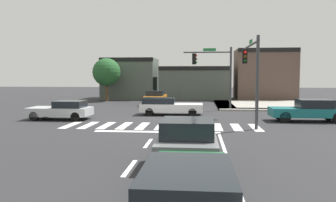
{
  "coord_description": "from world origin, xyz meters",
  "views": [
    {
      "loc": [
        2.25,
        -24.03,
        3.03
      ],
      "look_at": [
        -0.16,
        1.72,
        1.03
      ],
      "focal_mm": 35.59,
      "sensor_mm": 36.0,
      "label": 1
    }
  ],
  "objects": [
    {
      "name": "traffic_signal_northeast",
      "position": [
        3.53,
        5.3,
        3.75
      ],
      "size": [
        4.19,
        0.32,
        5.47
      ],
      "rotation": [
        0.0,
        0.0,
        3.14
      ],
      "color": "#383A3D",
      "rests_on": "ground_plane"
    },
    {
      "name": "traffic_signal_southeast",
      "position": [
        5.47,
        -2.73,
        3.74
      ],
      "size": [
        0.32,
        5.95,
        5.26
      ],
      "rotation": [
        0.0,
        0.0,
        1.57
      ],
      "color": "#383A3D",
      "rests_on": "ground_plane"
    },
    {
      "name": "ground_plane",
      "position": [
        0.0,
        0.0,
        0.0
      ],
      "size": [
        120.0,
        120.0,
        0.0
      ],
      "primitive_type": "plane",
      "color": "#2B2B2D"
    },
    {
      "name": "car_silver",
      "position": [
        -7.09,
        -2.11,
        0.66
      ],
      "size": [
        4.19,
        1.91,
        1.3
      ],
      "rotation": [
        0.0,
        0.0,
        3.14
      ],
      "color": "#B7BABF",
      "rests_on": "ground_plane"
    },
    {
      "name": "car_green",
      "position": [
        2.06,
        -17.66,
        0.75
      ],
      "size": [
        1.78,
        4.79,
        1.46
      ],
      "rotation": [
        0.0,
        0.0,
        1.57
      ],
      "color": "#1E6638",
      "rests_on": "ground_plane"
    },
    {
      "name": "bike_detector_marking",
      "position": [
        1.98,
        -8.84,
        0.0
      ],
      "size": [
        1.09,
        1.09,
        0.01
      ],
      "color": "yellow",
      "rests_on": "ground_plane"
    },
    {
      "name": "lane_markings",
      "position": [
        1.16,
        -11.43,
        0.0
      ],
      "size": [
        6.8,
        18.75,
        0.01
      ],
      "color": "white",
      "rests_on": "ground_plane"
    },
    {
      "name": "crosswalk_near",
      "position": [
        -0.0,
        -4.5,
        0.0
      ],
      "size": [
        11.63,
        2.87,
        0.01
      ],
      "color": "silver",
      "rests_on": "ground_plane"
    },
    {
      "name": "car_gray",
      "position": [
        1.87,
        -12.67,
        0.77
      ],
      "size": [
        1.94,
        4.32,
        1.56
      ],
      "rotation": [
        0.0,
        0.0,
        1.57
      ],
      "color": "slate",
      "rests_on": "ground_plane"
    },
    {
      "name": "storefront_row",
      "position": [
        2.24,
        18.79,
        2.66
      ],
      "size": [
        23.92,
        6.16,
        6.24
      ],
      "color": "#4C564C",
      "rests_on": "ground_plane"
    },
    {
      "name": "car_white",
      "position": [
        -0.07,
        1.25,
        0.68
      ],
      "size": [
        4.73,
        1.88,
        1.31
      ],
      "color": "white",
      "rests_on": "ground_plane"
    },
    {
      "name": "curb_corner_northeast",
      "position": [
        8.49,
        9.42,
        0.07
      ],
      "size": [
        10.0,
        10.6,
        0.15
      ],
      "color": "#9E998E",
      "rests_on": "ground_plane"
    },
    {
      "name": "car_teal",
      "position": [
        9.47,
        -1.55,
        0.74
      ],
      "size": [
        4.78,
        1.8,
        1.46
      ],
      "rotation": [
        0.0,
        0.0,
        3.14
      ],
      "color": "#196B70",
      "rests_on": "ground_plane"
    },
    {
      "name": "roadside_tree",
      "position": [
        -8.5,
        14.0,
        3.38
      ],
      "size": [
        3.24,
        3.24,
        5.02
      ],
      "color": "#4C3823",
      "rests_on": "ground_plane"
    },
    {
      "name": "car_orange",
      "position": [
        -2.18,
        9.75,
        0.76
      ],
      "size": [
        1.93,
        4.4,
        1.48
      ],
      "rotation": [
        0.0,
        0.0,
        -1.57
      ],
      "color": "orange",
      "rests_on": "ground_plane"
    }
  ]
}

